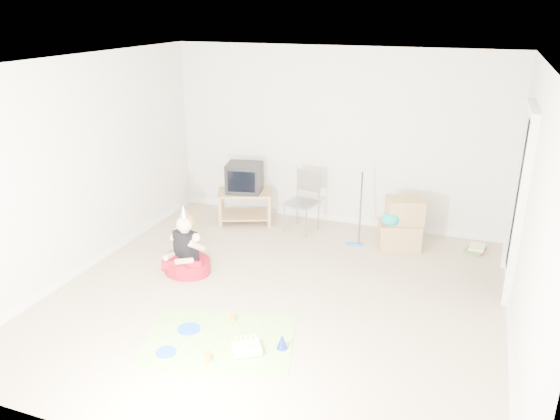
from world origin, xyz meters
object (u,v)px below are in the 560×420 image
(folding_chair, at_px, (302,203))
(seated_woman, at_px, (187,257))
(birthday_cake, at_px, (247,349))
(crt_tv, at_px, (244,178))
(tv_stand, at_px, (245,204))
(cardboard_boxes, at_px, (401,224))

(folding_chair, distance_m, seated_woman, 1.99)
(folding_chair, relative_size, birthday_cake, 2.65)
(folding_chair, xyz_separation_m, birthday_cake, (0.44, -3.04, -0.40))
(crt_tv, height_order, folding_chair, crt_tv)
(tv_stand, bearing_deg, cardboard_boxes, -2.41)
(crt_tv, height_order, seated_woman, crt_tv)
(seated_woman, height_order, birthday_cake, seated_woman)
(crt_tv, bearing_deg, seated_woman, -101.59)
(cardboard_boxes, relative_size, birthday_cake, 2.04)
(folding_chair, bearing_deg, tv_stand, 178.09)
(crt_tv, xyz_separation_m, birthday_cake, (1.36, -3.07, -0.67))
(crt_tv, bearing_deg, cardboard_boxes, -13.50)
(tv_stand, distance_m, crt_tv, 0.42)
(birthday_cake, bearing_deg, crt_tv, 113.84)
(seated_woman, xyz_separation_m, birthday_cake, (1.37, -1.30, -0.16))
(tv_stand, relative_size, seated_woman, 1.03)
(tv_stand, distance_m, birthday_cake, 3.37)
(crt_tv, relative_size, birthday_cake, 1.48)
(crt_tv, height_order, cardboard_boxes, crt_tv)
(tv_stand, bearing_deg, folding_chair, -1.91)
(crt_tv, height_order, birthday_cake, crt_tv)
(tv_stand, xyz_separation_m, birthday_cake, (1.36, -3.07, -0.25))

